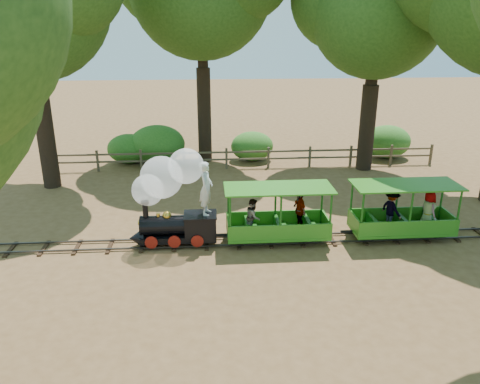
{
  "coord_description": "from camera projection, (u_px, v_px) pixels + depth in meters",
  "views": [
    {
      "loc": [
        -1.93,
        -13.32,
        6.58
      ],
      "look_at": [
        -0.91,
        0.5,
        1.53
      ],
      "focal_mm": 35.0,
      "sensor_mm": 36.0,
      "label": 1
    }
  ],
  "objects": [
    {
      "name": "oak_ne",
      "position": [
        377.0,
        4.0,
        19.84
      ],
      "size": [
        7.19,
        6.33,
        9.91
      ],
      "color": "#2D2116",
      "rests_on": "ground"
    },
    {
      "name": "shrub_east",
      "position": [
        387.0,
        142.0,
        23.79
      ],
      "size": [
        2.42,
        1.86,
        1.68
      ],
      "primitive_type": "ellipsoid",
      "color": "#2D6B1E",
      "rests_on": "ground"
    },
    {
      "name": "ground",
      "position": [
        270.0,
        242.0,
        14.86
      ],
      "size": [
        90.0,
        90.0,
        0.0
      ],
      "primitive_type": "plane",
      "color": "brown",
      "rests_on": "ground"
    },
    {
      "name": "shrub_west",
      "position": [
        129.0,
        149.0,
        22.93
      ],
      "size": [
        2.09,
        1.61,
        1.45
      ],
      "primitive_type": "ellipsoid",
      "color": "#2D6B1E",
      "rests_on": "ground"
    },
    {
      "name": "carriage_rear",
      "position": [
        404.0,
        215.0,
        14.89
      ],
      "size": [
        3.33,
        1.36,
        1.73
      ],
      "color": "#307F1B",
      "rests_on": "track"
    },
    {
      "name": "track",
      "position": [
        270.0,
        240.0,
        14.84
      ],
      "size": [
        22.0,
        1.0,
        0.1
      ],
      "color": "#3F3D3A",
      "rests_on": "ground"
    },
    {
      "name": "locomotive",
      "position": [
        171.0,
        192.0,
        14.12
      ],
      "size": [
        2.72,
        1.28,
        3.13
      ],
      "color": "black",
      "rests_on": "ground"
    },
    {
      "name": "fence",
      "position": [
        248.0,
        156.0,
        22.16
      ],
      "size": [
        18.1,
        0.1,
        1.0
      ],
      "color": "brown",
      "rests_on": "ground"
    },
    {
      "name": "shrub_mid_w",
      "position": [
        157.0,
        144.0,
        22.96
      ],
      "size": [
        2.7,
        2.07,
        1.87
      ],
      "primitive_type": "ellipsoid",
      "color": "#2D6B1E",
      "rests_on": "ground"
    },
    {
      "name": "shrub_mid_e",
      "position": [
        252.0,
        146.0,
        23.35
      ],
      "size": [
        2.12,
        1.63,
        1.47
      ],
      "primitive_type": "ellipsoid",
      "color": "#2D6B1E",
      "rests_on": "ground"
    },
    {
      "name": "carriage_front",
      "position": [
        277.0,
        219.0,
        14.63
      ],
      "size": [
        3.33,
        1.36,
        1.73
      ],
      "color": "#307F1B",
      "rests_on": "track"
    }
  ]
}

